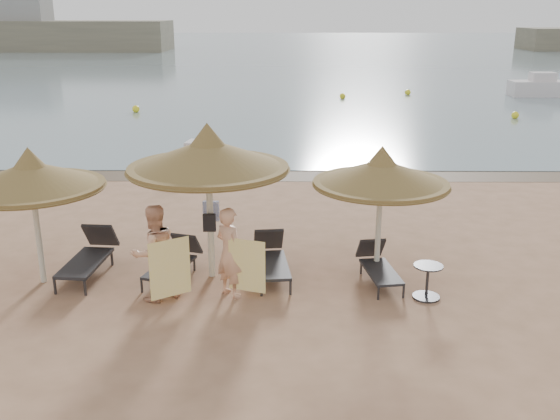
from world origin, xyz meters
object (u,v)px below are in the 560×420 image
(person_left, at_px, (154,245))
(lounger_far_left, at_px, (90,255))
(lounger_near_left, at_px, (175,260))
(lounger_near_right, at_px, (271,258))
(palapa_left, at_px, (31,176))
(side_table, at_px, (427,282))
(pedal_boat, at_px, (204,158))
(person_right, at_px, (229,245))
(palapa_right, at_px, (381,173))
(palapa_center, at_px, (208,156))
(lounger_far_right, at_px, (378,265))

(person_left, bearing_deg, lounger_far_left, -70.14)
(lounger_near_left, distance_m, lounger_near_right, 2.03)
(palapa_left, bearing_deg, side_table, -5.00)
(lounger_far_left, bearing_deg, lounger_near_left, -0.39)
(palapa_left, distance_m, pedal_boat, 10.24)
(pedal_boat, bearing_deg, person_right, -70.79)
(palapa_right, bearing_deg, lounger_near_left, -178.25)
(palapa_left, bearing_deg, person_left, -16.96)
(palapa_left, height_order, palapa_right, palapa_left)
(person_left, xyz_separation_m, pedal_boat, (-0.42, 10.61, -0.75))
(side_table, bearing_deg, palapa_left, 175.00)
(palapa_center, bearing_deg, palapa_left, -174.36)
(person_right, bearing_deg, palapa_center, -20.97)
(lounger_near_right, relative_size, side_table, 2.87)
(palapa_left, height_order, side_table, palapa_left)
(palapa_center, bearing_deg, side_table, -13.32)
(lounger_far_left, bearing_deg, lounger_near_right, 3.46)
(lounger_near_right, xyz_separation_m, person_left, (-2.20, -1.19, 0.73))
(palapa_right, height_order, lounger_far_left, palapa_right)
(palapa_right, xyz_separation_m, lounger_far_left, (-6.11, 0.02, -1.81))
(palapa_right, bearing_deg, palapa_center, -178.03)
(lounger_far_right, bearing_deg, palapa_right, 77.62)
(lounger_near_right, xyz_separation_m, person_right, (-0.78, -1.01, 0.67))
(side_table, distance_m, person_left, 5.32)
(palapa_right, relative_size, lounger_far_left, 1.34)
(palapa_left, xyz_separation_m, palapa_right, (6.95, 0.46, -0.04))
(palapa_right, distance_m, side_table, 2.36)
(palapa_right, relative_size, person_right, 1.34)
(person_left, height_order, pedal_boat, person_left)
(palapa_right, bearing_deg, person_right, -160.87)
(palapa_left, height_order, lounger_far_left, palapa_left)
(person_right, bearing_deg, lounger_near_right, -85.62)
(person_left, bearing_deg, lounger_near_right, 175.13)
(lounger_far_right, bearing_deg, lounger_near_left, 168.87)
(palapa_right, height_order, person_left, palapa_right)
(lounger_near_left, distance_m, person_left, 1.34)
(lounger_far_left, height_order, lounger_near_right, lounger_far_left)
(person_right, distance_m, pedal_boat, 10.62)
(lounger_near_left, height_order, person_right, person_right)
(lounger_far_left, xyz_separation_m, lounger_far_right, (6.09, -0.33, -0.07))
(palapa_center, relative_size, lounger_far_left, 1.57)
(lounger_far_right, bearing_deg, pedal_boat, 107.79)
(palapa_center, bearing_deg, person_right, -63.22)
(lounger_far_left, relative_size, person_left, 0.94)
(lounger_far_left, bearing_deg, palapa_left, -145.59)
(person_left, xyz_separation_m, person_right, (1.42, 0.18, -0.06))
(palapa_left, height_order, pedal_boat, palapa_left)
(palapa_left, height_order, lounger_near_left, palapa_left)
(lounger_near_left, relative_size, lounger_far_right, 1.05)
(palapa_left, height_order, palapa_center, palapa_center)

